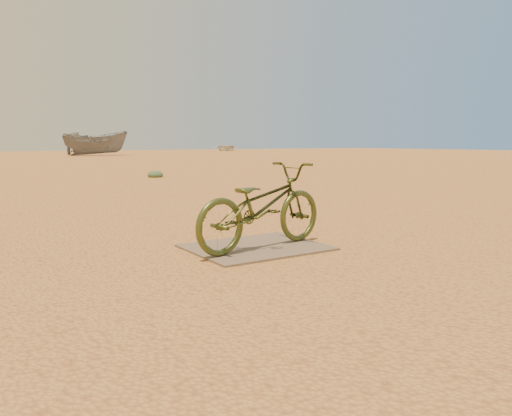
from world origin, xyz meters
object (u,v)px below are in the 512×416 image
boat_mid_right (96,143)px  bicycle (262,206)px  plywood_board (256,247)px  boat_far_right (226,147)px

boat_mid_right → bicycle: bearing=175.8°
plywood_board → boat_mid_right: bearing=77.4°
plywood_board → bicycle: (0.00, -0.10, 0.45)m
bicycle → boat_far_right: bearing=-38.7°
boat_mid_right → boat_far_right: size_ratio=1.09×
boat_mid_right → boat_far_right: bearing=-47.7°
plywood_board → boat_far_right: (27.46, 49.54, 0.47)m
boat_mid_right → boat_far_right: boat_mid_right is taller
boat_far_right → bicycle: bearing=-92.9°
plywood_board → boat_far_right: bearing=61.0°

